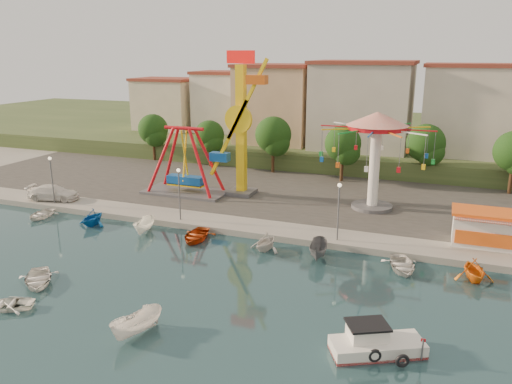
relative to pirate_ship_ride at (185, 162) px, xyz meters
The scene contains 34 objects.
ground 25.53m from the pirate_ship_ride, 60.90° to the right, with size 200.00×200.00×0.00m, color #15343C.
quay_deck 42.05m from the pirate_ship_ride, 73.01° to the left, with size 200.00×100.00×0.60m, color #9E998E.
asphalt_pad 15.11m from the pirate_ship_ride, 33.28° to the left, with size 90.00×28.00×0.01m, color #4C4944.
hill_terrace 46.75m from the pirate_ship_ride, 74.81° to the left, with size 200.00×60.00×3.00m, color #384C26.
pirate_ship_ride is the anchor object (origin of this frame).
kamikaze_tower 8.04m from the pirate_ship_ride, 13.61° to the left, with size 5.22×3.10×16.50m.
wave_swinger 22.14m from the pirate_ship_ride, ahead, with size 11.60×11.60×10.40m.
booth_left 32.87m from the pirate_ship_ride, ahead, with size 5.40×3.78×3.08m.
lamp_post_0 14.86m from the pirate_ship_ride, 142.68° to the right, with size 0.14×0.14×5.00m, color #59595E.
lamp_post_1 10.00m from the pirate_ship_ride, 64.76° to the right, with size 0.14×0.14×5.00m, color #59595E.
lamp_post_2 22.17m from the pirate_ship_ride, 23.92° to the right, with size 0.14×0.14×5.00m, color #59595E.
tree_0 20.39m from the pirate_ship_ride, 132.55° to the left, with size 4.60×4.60×7.19m.
tree_1 14.78m from the pirate_ship_ride, 104.80° to the left, with size 4.35×4.35×6.80m.
tree_2 15.25m from the pirate_ship_ride, 65.76° to the left, with size 5.02×5.02×7.85m.
tree_3 20.45m from the pirate_ship_ride, 37.36° to the left, with size 4.68×4.68×7.32m.
tree_4 30.44m from the pirate_ship_ride, 30.39° to the left, with size 4.86×4.86×7.60m.
building_0 32.37m from the pirate_ship_ride, 131.27° to the left, with size 9.26×9.53×11.87m, color beige.
building_1 30.92m from the pirate_ship_ride, 107.19° to the left, with size 12.33×9.01×8.63m, color silver.
building_2 30.55m from the pirate_ship_ride, 82.32° to the left, with size 11.95×9.28×11.23m, color tan.
building_3 32.37m from the pirate_ship_ride, 56.39° to the left, with size 12.59×10.50×9.20m, color beige.
building_4 43.63m from the pirate_ship_ride, 44.00° to the left, with size 10.75×9.23×9.24m, color beige.
cabin_motorboat 35.85m from the pirate_ship_ride, 43.64° to the right, with size 5.69×4.31×1.89m.
rowboat_a 24.97m from the pirate_ship_ride, 88.18° to the right, with size 2.94×4.11×0.85m, color white.
rowboat_b 28.60m from the pirate_ship_ride, 86.60° to the right, with size 2.42×3.39×0.70m, color white.
skiff 30.58m from the pirate_ship_ride, 67.07° to the right, with size 1.45×3.85×1.49m, color white.
van 15.36m from the pirate_ship_ride, 148.07° to the right, with size 2.33×5.74×1.67m, color white.
moored_boat_0 16.74m from the pirate_ship_ride, 131.49° to the right, with size 2.57×3.60×0.75m, color silver.
moored_boat_1 13.32m from the pirate_ship_ride, 108.55° to the right, with size 2.79×3.24×1.71m, color #1460AF.
moored_boat_2 12.89m from the pirate_ship_ride, 80.38° to the right, with size 1.36×3.63×1.40m, color white.
moored_boat_3 14.89m from the pirate_ship_ride, 57.96° to the right, with size 3.02×4.23×0.88m, color #B43A0E.
moored_boat_4 19.29m from the pirate_ship_ride, 39.95° to the right, with size 2.68×3.10×1.64m, color silver.
moored_boat_5 23.13m from the pirate_ship_ride, 32.21° to the right, with size 1.44×3.83×1.48m, color #5C5C61.
moored_boat_6 29.15m from the pirate_ship_ride, 24.93° to the right, with size 2.93×4.10×0.85m, color silver.
moored_boat_7 33.95m from the pirate_ship_ride, 21.13° to the right, with size 2.88×3.34×1.76m, color orange.
Camera 1 is at (16.20, -28.88, 16.87)m, focal length 35.00 mm.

